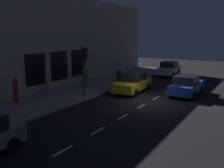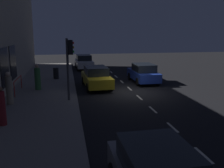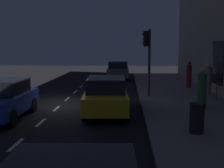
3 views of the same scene
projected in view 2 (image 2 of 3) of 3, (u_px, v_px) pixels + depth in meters
name	position (u px, v px, depth m)	size (l,w,h in m)	color
ground_plane	(133.00, 92.00, 17.73)	(60.00, 60.00, 0.00)	black
sidewalk	(42.00, 95.00, 16.61)	(4.50, 32.00, 0.15)	gray
lane_centre_line	(130.00, 89.00, 18.69)	(0.12, 27.20, 0.01)	beige
traffic_light	(69.00, 58.00, 14.58)	(0.49, 0.32, 3.68)	#424244
parked_car_0	(96.00, 77.00, 18.95)	(2.06, 4.42, 1.58)	gold
parked_car_1	(84.00, 62.00, 28.26)	(2.00, 4.03, 1.58)	silver
parked_car_3	(143.00, 73.00, 20.75)	(1.88, 4.05, 1.58)	#1E389E
pedestrian_0	(9.00, 89.00, 14.05)	(0.51, 0.51, 1.87)	gray
pedestrian_1	(1.00, 107.00, 10.90)	(0.40, 0.40, 1.76)	maroon
pedestrian_2	(38.00, 78.00, 17.59)	(0.44, 0.44, 1.80)	#336B38
trash_bin	(56.00, 73.00, 21.64)	(0.48, 0.48, 0.96)	black
red_railing	(18.00, 82.00, 16.78)	(0.05, 2.64, 0.97)	red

